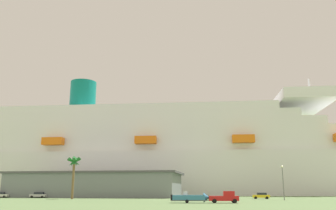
# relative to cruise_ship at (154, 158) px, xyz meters

# --- Properties ---
(ground_plane) EXTENTS (600.00, 600.00, 0.00)m
(ground_plane) POSITION_rel_cruise_ship_xyz_m (7.53, -29.75, -15.13)
(ground_plane) COLOR #567042
(cruise_ship) EXTENTS (245.24, 38.30, 53.62)m
(cruise_ship) POSITION_rel_cruise_ship_xyz_m (0.00, 0.00, 0.00)
(cruise_ship) COLOR white
(cruise_ship) RESTS_ON ground_plane
(terminal_building) EXTENTS (54.81, 28.11, 7.60)m
(terminal_building) POSITION_rel_cruise_ship_xyz_m (-13.95, -34.74, -11.31)
(terminal_building) COLOR slate
(terminal_building) RESTS_ON ground_plane
(pickup_truck) EXTENTS (5.63, 2.35, 2.20)m
(pickup_truck) POSITION_rel_cruise_ship_xyz_m (22.56, -77.94, -14.09)
(pickup_truck) COLOR red
(pickup_truck) RESTS_ON ground_plane
(small_boat_on_trailer) EXTENTS (8.47, 2.32, 2.15)m
(small_boat_on_trailer) POSITION_rel_cruise_ship_xyz_m (16.42, -78.03, -14.17)
(small_boat_on_trailer) COLOR #595960
(small_boat_on_trailer) RESTS_ON ground_plane
(palm_tree) EXTENTS (3.65, 3.63, 10.81)m
(palm_tree) POSITION_rel_cruise_ship_xyz_m (-14.59, -55.88, -6.58)
(palm_tree) COLOR brown
(palm_tree) RESTS_ON ground_plane
(street_lamp) EXTENTS (0.56, 0.56, 7.97)m
(street_lamp) POSITION_rel_cruise_ship_xyz_m (37.52, -61.40, -9.94)
(street_lamp) COLOR slate
(street_lamp) RESTS_ON ground_plane
(parked_car_yellow_taxi) EXTENTS (4.45, 2.30, 1.58)m
(parked_car_yellow_taxi) POSITION_rel_cruise_ship_xyz_m (34.13, -51.03, -14.30)
(parked_car_yellow_taxi) COLOR yellow
(parked_car_yellow_taxi) RESTS_ON ground_plane
(parked_car_silver_sedan) EXTENTS (4.74, 2.20, 1.58)m
(parked_car_silver_sedan) POSITION_rel_cruise_ship_xyz_m (-27.93, -45.69, -14.30)
(parked_car_silver_sedan) COLOR silver
(parked_car_silver_sedan) RESTS_ON ground_plane
(parked_car_white_van) EXTENTS (4.79, 2.40, 1.58)m
(parked_car_white_van) POSITION_rel_cruise_ship_xyz_m (-39.68, -45.33, -14.30)
(parked_car_white_van) COLOR white
(parked_car_white_van) RESTS_ON ground_plane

